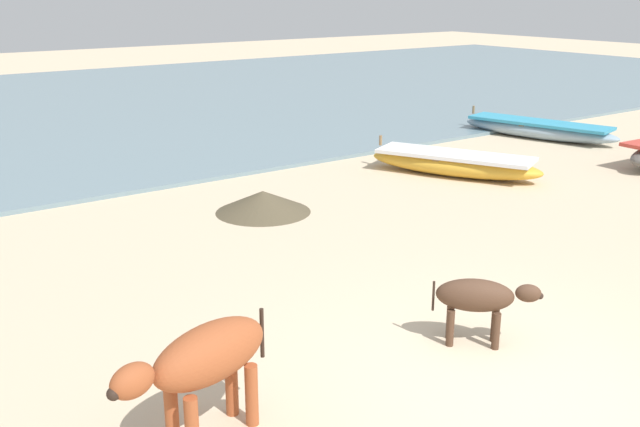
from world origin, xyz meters
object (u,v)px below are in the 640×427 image
at_px(fishing_boat_1, 454,163).
at_px(cow_adult_rust, 205,360).
at_px(calf_near_dark, 479,298).
at_px(fishing_boat_5, 539,129).

bearing_deg(fishing_boat_1, cow_adult_rust, 96.40).
distance_m(cow_adult_rust, calf_near_dark, 3.00).
height_order(fishing_boat_1, calf_near_dark, calf_near_dark).
distance_m(fishing_boat_1, fishing_boat_5, 4.50).
distance_m(fishing_boat_1, cow_adult_rust, 9.33).
distance_m(fishing_boat_5, calf_near_dark, 11.22).
distance_m(fishing_boat_5, cow_adult_rust, 13.73).
relative_size(fishing_boat_5, calf_near_dark, 4.37).
bearing_deg(cow_adult_rust, calf_near_dark, 163.39).
bearing_deg(fishing_boat_5, calf_near_dark, 110.54).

